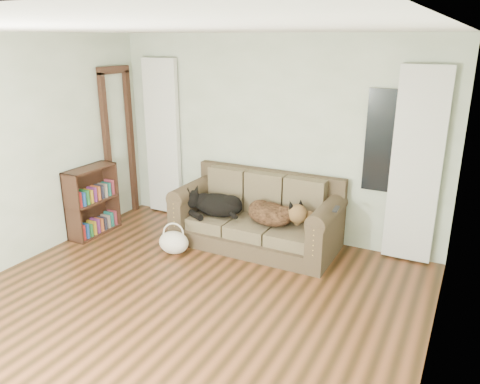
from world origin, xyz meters
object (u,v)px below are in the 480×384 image
at_px(dog_shepherd, 273,213).
at_px(tote_bag, 174,241).
at_px(dog_black_lab, 215,205).
at_px(bookshelf, 92,198).
at_px(sofa, 256,212).

distance_m(dog_shepherd, tote_bag, 1.27).
bearing_deg(tote_bag, dog_black_lab, 67.49).
distance_m(tote_bag, bookshelf, 1.36).
bearing_deg(dog_black_lab, dog_shepherd, 5.57).
height_order(sofa, dog_black_lab, sofa).
height_order(dog_black_lab, bookshelf, bookshelf).
xyz_separation_m(dog_shepherd, tote_bag, (-1.05, -0.64, -0.33)).
xyz_separation_m(dog_black_lab, tote_bag, (-0.25, -0.60, -0.32)).
xyz_separation_m(sofa, tote_bag, (-0.79, -0.68, -0.29)).
bearing_deg(bookshelf, sofa, 16.12).
bearing_deg(bookshelf, dog_shepherd, 13.46).
bearing_deg(sofa, tote_bag, -139.17).
xyz_separation_m(tote_bag, bookshelf, (-1.32, 0.03, 0.34)).
relative_size(tote_bag, bookshelf, 0.42).
bearing_deg(dog_shepherd, tote_bag, 53.50).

